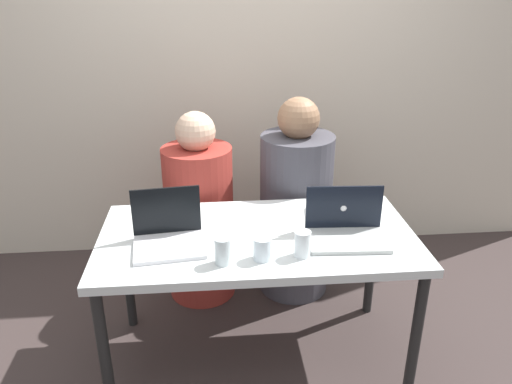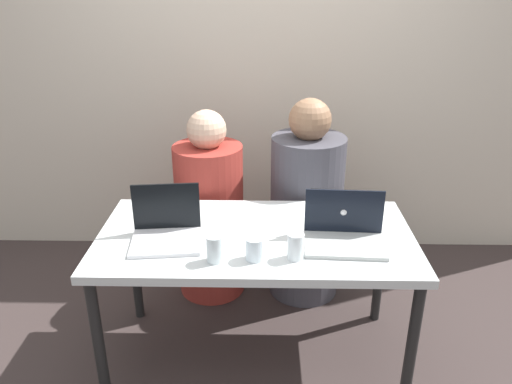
# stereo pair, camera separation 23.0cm
# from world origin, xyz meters

# --- Properties ---
(ground_plane) EXTENTS (12.00, 12.00, 0.00)m
(ground_plane) POSITION_xyz_m (0.00, 0.00, 0.00)
(ground_plane) COLOR #392E2C
(back_wall) EXTENTS (4.50, 0.10, 2.46)m
(back_wall) POSITION_xyz_m (0.00, 1.24, 1.23)
(back_wall) COLOR beige
(back_wall) RESTS_ON ground
(desk) EXTENTS (1.46, 0.75, 0.72)m
(desk) POSITION_xyz_m (0.00, 0.00, 0.65)
(desk) COLOR silver
(desk) RESTS_ON ground
(person_on_left) EXTENTS (0.47, 0.47, 1.14)m
(person_on_left) POSITION_xyz_m (-0.28, 0.62, 0.51)
(person_on_left) COLOR #9E3028
(person_on_left) RESTS_ON ground
(person_on_right) EXTENTS (0.52, 0.52, 1.21)m
(person_on_right) POSITION_xyz_m (0.28, 0.62, 0.54)
(person_on_right) COLOR #43424B
(person_on_right) RESTS_ON ground
(laptop_front_right) EXTENTS (0.36, 0.27, 0.22)m
(laptop_front_right) POSITION_xyz_m (0.40, -0.07, 0.76)
(laptop_front_right) COLOR #B0B4B2
(laptop_front_right) RESTS_ON desk
(laptop_front_left) EXTENTS (0.33, 0.30, 0.24)m
(laptop_front_left) POSITION_xyz_m (-0.40, -0.06, 0.77)
(laptop_front_left) COLOR silver
(laptop_front_left) RESTS_ON desk
(laptop_back_right) EXTENTS (0.33, 0.27, 0.22)m
(laptop_back_right) POSITION_xyz_m (0.41, 0.09, 0.76)
(laptop_back_right) COLOR silver
(laptop_back_right) RESTS_ON desk
(water_glass_left) EXTENTS (0.07, 0.07, 0.12)m
(water_glass_left) POSITION_xyz_m (-0.17, -0.24, 0.77)
(water_glass_left) COLOR silver
(water_glass_left) RESTS_ON desk
(water_glass_right) EXTENTS (0.07, 0.07, 0.12)m
(water_glass_right) POSITION_xyz_m (0.17, -0.21, 0.77)
(water_glass_right) COLOR white
(water_glass_right) RESTS_ON desk
(water_glass_center) EXTENTS (0.08, 0.08, 0.10)m
(water_glass_center) POSITION_xyz_m (-0.00, -0.22, 0.76)
(water_glass_center) COLOR silver
(water_glass_center) RESTS_ON desk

